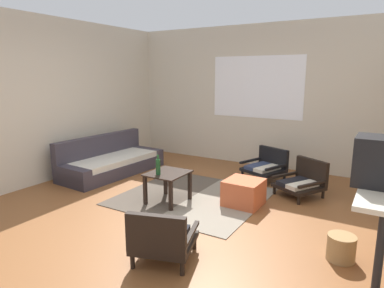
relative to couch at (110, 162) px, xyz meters
The scene contains 12 objects.
ground_plane 2.31m from the couch, 28.00° to the right, with size 7.80×7.80×0.00m, color brown.
far_wall_with_window 3.06m from the couch, 44.32° to the left, with size 5.60×0.13×2.70m.
side_wall_left 1.52m from the couch, 129.04° to the right, with size 0.12×6.60×2.70m, color beige.
area_rug 1.95m from the couch, ahead, with size 1.97×1.90×0.01m.
couch is the anchor object (origin of this frame).
coffee_table 1.85m from the couch, 20.61° to the right, with size 0.50×0.56×0.44m.
armchair_by_window 2.78m from the couch, 23.60° to the left, with size 0.76×0.74×0.52m.
armchair_striped_foreground 3.22m from the couch, 37.22° to the right, with size 0.70×0.71×0.56m.
armchair_corner 3.33m from the couch, 10.57° to the left, with size 0.78×0.78×0.53m.
ottoman_orange 2.68m from the couch, ahead, with size 0.48×0.48×0.36m, color #BC5633.
glass_bottle 1.87m from the couch, 25.32° to the right, with size 0.06×0.06×0.27m.
wicker_basket 4.15m from the couch, 14.31° to the right, with size 0.27×0.27×0.25m, color #9E7A4C.
Camera 1 is at (2.29, -3.25, 1.77)m, focal length 31.54 mm.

